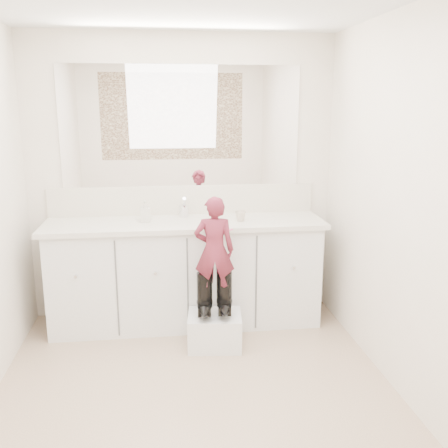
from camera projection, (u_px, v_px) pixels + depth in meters
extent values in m
plane|color=#91745F|center=(197.00, 403.00, 3.12)|extent=(3.00, 3.00, 0.00)
plane|color=beige|center=(183.00, 179.00, 4.29)|extent=(2.60, 0.00, 2.60)
plane|color=beige|center=(233.00, 333.00, 1.39)|extent=(2.60, 0.00, 2.60)
plane|color=beige|center=(410.00, 210.00, 3.00)|extent=(0.00, 3.00, 3.00)
cube|color=silver|center=(186.00, 274.00, 4.20)|extent=(2.20, 0.55, 0.85)
cube|color=beige|center=(185.00, 224.00, 4.09)|extent=(2.28, 0.58, 0.04)
cube|color=beige|center=(183.00, 200.00, 4.32)|extent=(2.28, 0.03, 0.25)
cube|color=white|center=(182.00, 127.00, 4.17)|extent=(2.00, 0.02, 1.00)
cube|color=#472819|center=(233.00, 172.00, 1.30)|extent=(2.00, 0.01, 1.20)
cylinder|color=silver|center=(184.00, 211.00, 4.23)|extent=(0.08, 0.08, 0.10)
imported|color=#C3B39C|center=(240.00, 216.00, 4.07)|extent=(0.10, 0.10, 0.08)
imported|color=beige|center=(145.00, 211.00, 4.05)|extent=(0.08, 0.08, 0.17)
cube|color=silver|center=(215.00, 330.00, 3.84)|extent=(0.44, 0.38, 0.26)
imported|color=#A53249|center=(214.00, 251.00, 3.69)|extent=(0.32, 0.23, 0.82)
cylinder|color=pink|center=(224.00, 232.00, 3.66)|extent=(0.14, 0.03, 0.06)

